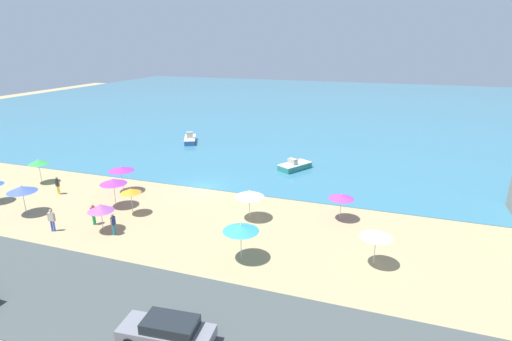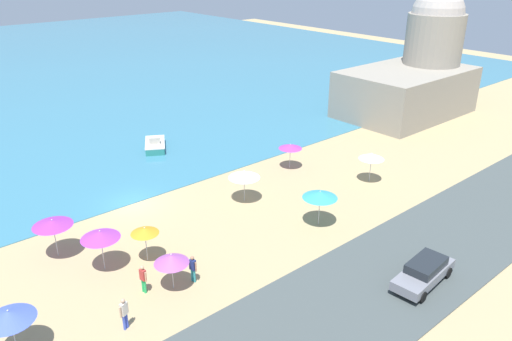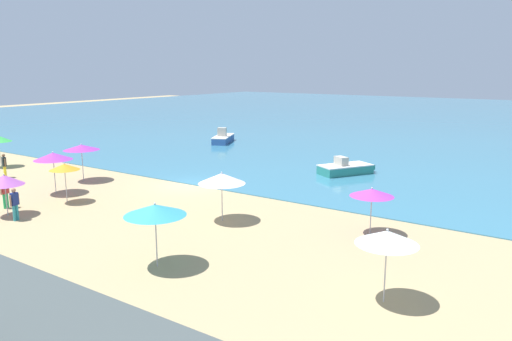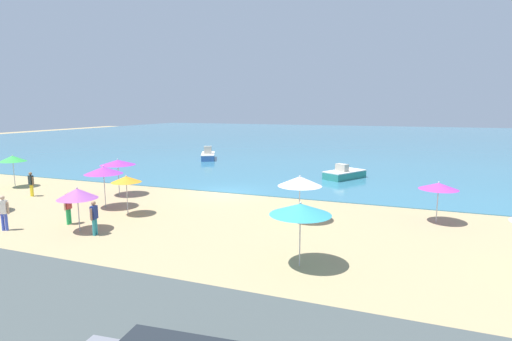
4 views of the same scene
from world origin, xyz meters
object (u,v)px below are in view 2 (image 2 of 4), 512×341
at_px(beach_umbrella_10, 9,315).
at_px(beach_umbrella_11, 372,156).
at_px(parked_car_0, 424,272).
at_px(bather_2, 124,312).
at_px(beach_umbrella_0, 52,223).
at_px(beach_umbrella_2, 244,174).
at_px(beach_umbrella_3, 171,259).
at_px(beach_umbrella_9, 290,146).
at_px(harbor_fortress, 418,71).
at_px(beach_umbrella_7, 145,231).
at_px(bather_1, 193,267).
at_px(bather_0, 143,278).
at_px(beach_umbrella_4, 320,195).
at_px(skiff_offshore, 155,145).
at_px(beach_umbrella_8, 100,235).

relative_size(beach_umbrella_10, beach_umbrella_11, 1.00).
bearing_deg(parked_car_0, bather_2, 152.44).
distance_m(beach_umbrella_0, parked_car_0, 22.00).
height_order(beach_umbrella_2, beach_umbrella_3, beach_umbrella_2).
xyz_separation_m(beach_umbrella_9, harbor_fortress, (23.13, 2.78, 2.68)).
bearing_deg(beach_umbrella_7, beach_umbrella_11, -4.92).
bearing_deg(beach_umbrella_11, bather_1, -174.09).
height_order(beach_umbrella_3, bather_0, beach_umbrella_3).
distance_m(beach_umbrella_4, skiff_offshore, 20.14).
bearing_deg(harbor_fortress, beach_umbrella_11, -155.79).
bearing_deg(beach_umbrella_2, beach_umbrella_4, -75.17).
relative_size(beach_umbrella_4, bather_2, 1.43).
height_order(beach_umbrella_10, bather_2, beach_umbrella_10).
distance_m(beach_umbrella_7, parked_car_0, 16.32).
bearing_deg(beach_umbrella_3, beach_umbrella_8, 116.48).
bearing_deg(skiff_offshore, beach_umbrella_3, -117.49).
relative_size(beach_umbrella_3, parked_car_0, 0.48).
height_order(beach_umbrella_4, bather_1, beach_umbrella_4).
relative_size(bather_0, bather_1, 1.02).
relative_size(beach_umbrella_3, bather_1, 1.33).
height_order(beach_umbrella_2, bather_2, beach_umbrella_2).
relative_size(beach_umbrella_0, parked_car_0, 0.55).
relative_size(beach_umbrella_10, bather_2, 1.41).
bearing_deg(beach_umbrella_7, beach_umbrella_2, 13.62).
bearing_deg(bather_2, beach_umbrella_8, 75.33).
distance_m(beach_umbrella_9, harbor_fortress, 23.45).
height_order(beach_umbrella_11, parked_car_0, beach_umbrella_11).
distance_m(beach_umbrella_8, beach_umbrella_9, 19.27).
distance_m(beach_umbrella_0, beach_umbrella_3, 8.33).
distance_m(parked_car_0, harbor_fortress, 35.18).
distance_m(beach_umbrella_9, skiff_offshore, 13.47).
height_order(beach_umbrella_0, bather_0, beach_umbrella_0).
distance_m(beach_umbrella_3, parked_car_0, 14.15).
bearing_deg(parked_car_0, beach_umbrella_7, 131.20).
relative_size(parked_car_0, harbor_fortress, 0.30).
bearing_deg(beach_umbrella_4, beach_umbrella_3, 177.94).
height_order(beach_umbrella_10, harbor_fortress, harbor_fortress).
height_order(beach_umbrella_3, beach_umbrella_4, beach_umbrella_4).
xyz_separation_m(beach_umbrella_2, skiff_offshore, (0.38, 13.91, -1.76)).
distance_m(beach_umbrella_7, beach_umbrella_8, 2.54).
xyz_separation_m(beach_umbrella_3, skiff_offshore, (10.20, 19.60, -1.47)).
distance_m(beach_umbrella_2, beach_umbrella_4, 6.32).
relative_size(beach_umbrella_4, beach_umbrella_11, 1.01).
bearing_deg(bather_2, beach_umbrella_7, 50.63).
bearing_deg(beach_umbrella_2, bather_0, -156.13).
height_order(beach_umbrella_9, parked_car_0, beach_umbrella_9).
height_order(beach_umbrella_9, bather_1, beach_umbrella_9).
xyz_separation_m(beach_umbrella_3, beach_umbrella_11, (19.80, 1.70, 0.32)).
bearing_deg(beach_umbrella_9, beach_umbrella_2, -162.01).
relative_size(beach_umbrella_11, parked_car_0, 0.55).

